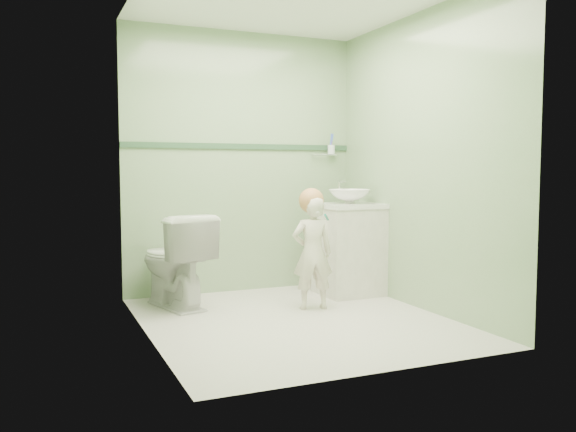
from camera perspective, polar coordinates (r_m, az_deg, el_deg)
name	(u,v)px	position (r m, az deg, el deg)	size (l,w,h in m)	color
ground	(296,321)	(4.57, 0.75, -9.94)	(2.50, 2.50, 0.00)	beige
room_shell	(296,161)	(4.42, 0.77, 5.29)	(2.50, 2.54, 2.40)	#8BB07D
trim_stripe	(242,146)	(5.58, -4.43, 6.64)	(2.20, 0.02, 0.05)	#305337
vanity	(349,251)	(5.47, 5.84, -3.30)	(0.52, 0.50, 0.80)	beige
counter	(349,206)	(5.43, 5.87, 0.99)	(0.54, 0.52, 0.04)	white
basin	(349,196)	(5.43, 5.88, 1.88)	(0.37, 0.37, 0.13)	white
faucet	(340,187)	(5.59, 4.97, 2.77)	(0.03, 0.13, 0.18)	silver
cup_holder	(331,149)	(5.88, 4.08, 6.35)	(0.26, 0.07, 0.21)	silver
toilet	(174,260)	(5.01, -10.79, -4.19)	(0.44, 0.76, 0.78)	white
toddler	(313,253)	(4.86, 2.35, -3.55)	(0.33, 0.22, 0.92)	silver
hair_cap	(311,201)	(4.84, 2.24, 1.47)	(0.20, 0.20, 0.20)	#BF7F4C
teal_toothbrush	(326,217)	(4.73, 3.60, -0.07)	(0.11, 0.14, 0.08)	#117D6E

